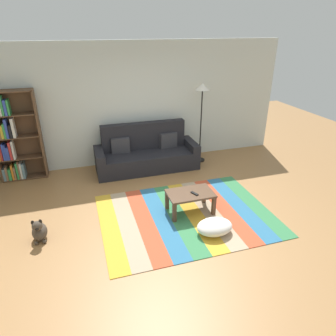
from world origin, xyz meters
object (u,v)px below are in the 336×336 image
object	(u,v)px
coffee_table	(190,196)
tv_remote	(195,193)
bookshelf	(12,139)
pouf	(215,227)
couch	(146,154)
standing_lamp	(202,97)
dog	(39,231)

from	to	relation	value
coffee_table	tv_remote	xyz separation A→B (m)	(0.05, -0.06, 0.08)
bookshelf	pouf	bearing A→B (deg)	-43.33
couch	standing_lamp	xyz separation A→B (m)	(1.31, 0.03, 1.19)
bookshelf	standing_lamp	world-z (taller)	bookshelf
couch	standing_lamp	distance (m)	1.77
dog	tv_remote	xyz separation A→B (m)	(2.50, -0.02, 0.23)
standing_lamp	bookshelf	bearing A→B (deg)	176.48
pouf	tv_remote	xyz separation A→B (m)	(-0.10, 0.62, 0.27)
coffee_table	dog	size ratio (longest dim) A/B	1.98
pouf	standing_lamp	xyz separation A→B (m)	(0.87, 2.72, 1.40)
bookshelf	coffee_table	distance (m)	3.81
standing_lamp	tv_remote	world-z (taller)	standing_lamp
bookshelf	standing_lamp	size ratio (longest dim) A/B	1.02
couch	dog	world-z (taller)	couch
bookshelf	standing_lamp	distance (m)	4.07
coffee_table	standing_lamp	distance (m)	2.58
coffee_table	tv_remote	bearing A→B (deg)	-51.43
bookshelf	tv_remote	distance (m)	3.88
dog	tv_remote	distance (m)	2.51
couch	pouf	bearing A→B (deg)	-80.67
bookshelf	coffee_table	xyz separation A→B (m)	(3.00, -2.28, -0.57)
pouf	bookshelf	bearing A→B (deg)	136.67
coffee_table	pouf	size ratio (longest dim) A/B	1.38
coffee_table	pouf	distance (m)	0.73
pouf	dog	distance (m)	2.68
pouf	tv_remote	size ratio (longest dim) A/B	3.81
dog	couch	bearing A→B (deg)	43.45
standing_lamp	dog	bearing A→B (deg)	-149.11
tv_remote	pouf	bearing A→B (deg)	-103.88
couch	dog	xyz separation A→B (m)	(-2.16, -2.04, -0.18)
couch	coffee_table	world-z (taller)	couch
bookshelf	dog	distance (m)	2.50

